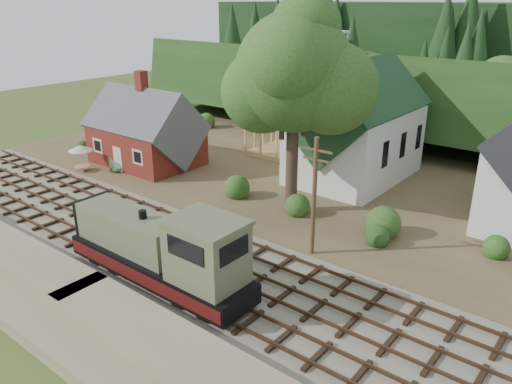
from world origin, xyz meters
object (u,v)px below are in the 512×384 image
Objects in this scene: locomotive at (163,252)px; patio_set at (80,149)px; car_blue at (152,165)px; car_green at (116,161)px.

patio_set is at bearing 157.99° from locomotive.
car_green reaches higher than car_blue.
car_green is 1.56× the size of patio_set.
patio_set is (-5.10, -4.14, 1.58)m from car_blue.
car_blue is at bearing 141.57° from locomotive.
patio_set is (-1.50, -2.66, 1.50)m from car_green.
car_blue is 3.90m from car_green.
car_green is (-3.60, -1.48, 0.08)m from car_blue.
car_blue is at bearing -48.79° from car_green.
car_green is at bearing 150.26° from locomotive.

